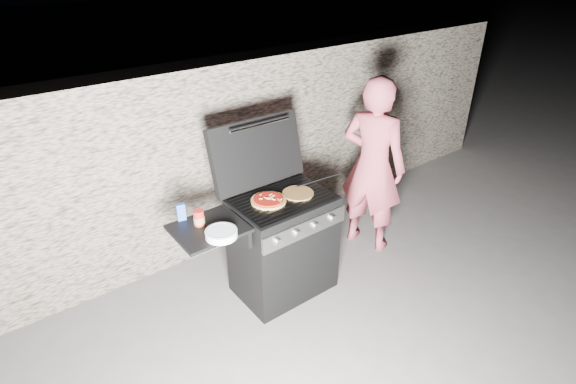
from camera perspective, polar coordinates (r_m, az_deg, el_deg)
ground at (r=4.10m, az=-0.57°, el=-11.90°), size 50.00×50.00×0.00m
stone_wall at (r=4.38m, az=-8.90°, el=4.53°), size 8.00×0.35×1.80m
gas_grill at (r=3.71m, az=-3.73°, el=-8.07°), size 1.34×0.79×0.91m
pizza_topped at (r=3.52m, az=-2.49°, el=-1.00°), size 0.36×0.36×0.03m
pizza_plain at (r=3.63m, az=1.28°, el=-0.16°), size 0.33×0.33×0.01m
sauce_jar at (r=3.29m, az=-11.25°, el=-3.21°), size 0.10×0.10×0.12m
blue_carton at (r=3.37m, az=-13.43°, el=-2.49°), size 0.07×0.05×0.13m
plate_stack at (r=3.15m, az=-8.47°, el=-5.24°), size 0.24×0.24×0.05m
person at (r=4.29m, az=10.69°, el=3.26°), size 0.60×0.73×1.72m
tongs at (r=3.76m, az=3.92°, el=1.47°), size 0.39×0.16×0.08m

